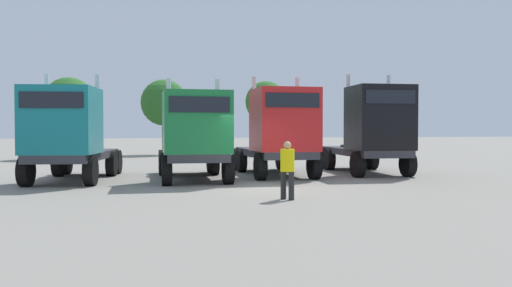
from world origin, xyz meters
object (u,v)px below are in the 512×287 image
Objects in this scene: semi_truck_red at (280,132)px; semi_truck_black at (373,130)px; visitor_in_hivis at (287,166)px; semi_truck_green at (195,135)px; semi_truck_teal at (67,133)px.

semi_truck_black is (4.27, 0.10, 0.07)m from semi_truck_red.
semi_truck_black is 9.13m from visitor_in_hivis.
semi_truck_red is 6.98m from visitor_in_hivis.
semi_truck_red reaches higher than visitor_in_hivis.
semi_truck_black is at bearing 93.06° from semi_truck_red.
semi_truck_red is at bearing 106.18° from semi_truck_green.
semi_truck_black reaches higher than semi_truck_teal.
visitor_in_hivis is at bearing -13.02° from semi_truck_red.
semi_truck_red reaches higher than semi_truck_green.
semi_truck_teal is 8.32m from semi_truck_red.
semi_truck_black is (12.58, 0.38, 0.12)m from semi_truck_teal.
semi_truck_teal reaches higher than semi_truck_green.
visitor_in_hivis is at bearing 20.30° from semi_truck_green.
semi_truck_red is (3.66, 0.92, 0.13)m from semi_truck_green.
semi_truck_teal is 3.94× the size of visitor_in_hivis.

